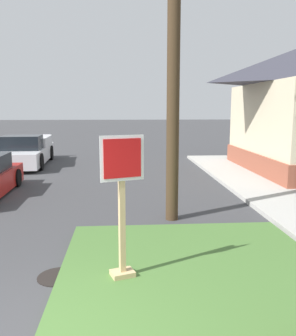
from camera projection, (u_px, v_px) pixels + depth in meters
name	position (u px, v px, depth m)	size (l,w,h in m)	color
grass_corner_patch	(199.00, 278.00, 5.88)	(4.54, 5.26, 0.08)	#477033
sidewalk_strip	(281.00, 199.00, 10.83)	(2.20, 19.14, 0.12)	#B2AFA8
stop_sign	(122.00, 210.00, 5.68)	(0.66, 0.38, 2.26)	tan
manhole_cover	(59.00, 277.00, 5.99)	(0.70, 0.70, 0.02)	black
pickup_truck_white	(26.00, 153.00, 17.49)	(2.28, 5.63, 1.48)	silver
utility_pole	(174.00, 29.00, 8.36)	(1.41, 0.30, 8.74)	#42301E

